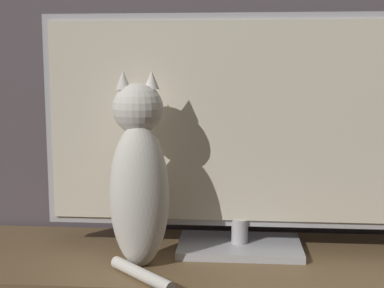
% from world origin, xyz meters
% --- Properties ---
extents(tv, '(1.03, 0.19, 0.62)m').
position_xyz_m(tv, '(0.16, 1.02, 0.86)').
color(tv, '#B7B7BC').
rests_on(tv, tv_stand).
extents(cat, '(0.19, 0.27, 0.47)m').
position_xyz_m(cat, '(-0.09, 0.89, 0.76)').
color(cat, silver).
rests_on(cat, tv_stand).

